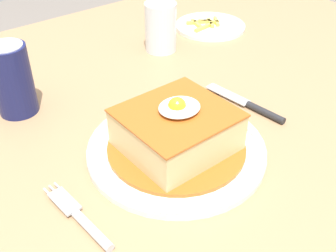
{
  "coord_description": "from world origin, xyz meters",
  "views": [
    {
      "loc": [
        -0.36,
        -0.45,
        1.15
      ],
      "look_at": [
        -0.04,
        -0.06,
        0.79
      ],
      "focal_mm": 44.57,
      "sensor_mm": 36.0,
      "label": 1
    }
  ],
  "objects_px": {
    "knife": "(254,107)",
    "soda_can": "(12,80)",
    "fork": "(83,220)",
    "side_plate_fries": "(210,26)",
    "main_plate": "(176,149)",
    "drinking_glass": "(161,30)"
  },
  "relations": [
    {
      "from": "soda_can",
      "to": "drinking_glass",
      "type": "bearing_deg",
      "value": 6.22
    },
    {
      "from": "main_plate",
      "to": "soda_can",
      "type": "bearing_deg",
      "value": 117.66
    },
    {
      "from": "fork",
      "to": "soda_can",
      "type": "bearing_deg",
      "value": 81.89
    },
    {
      "from": "main_plate",
      "to": "drinking_glass",
      "type": "height_order",
      "value": "drinking_glass"
    },
    {
      "from": "fork",
      "to": "knife",
      "type": "xyz_separation_m",
      "value": [
        0.36,
        0.04,
        0.0
      ]
    },
    {
      "from": "knife",
      "to": "side_plate_fries",
      "type": "height_order",
      "value": "side_plate_fries"
    },
    {
      "from": "knife",
      "to": "side_plate_fries",
      "type": "distance_m",
      "value": 0.37
    },
    {
      "from": "side_plate_fries",
      "to": "main_plate",
      "type": "bearing_deg",
      "value": -139.62
    },
    {
      "from": "main_plate",
      "to": "drinking_glass",
      "type": "relative_size",
      "value": 2.56
    },
    {
      "from": "drinking_glass",
      "to": "side_plate_fries",
      "type": "relative_size",
      "value": 0.62
    },
    {
      "from": "drinking_glass",
      "to": "knife",
      "type": "bearing_deg",
      "value": -94.68
    },
    {
      "from": "soda_can",
      "to": "side_plate_fries",
      "type": "distance_m",
      "value": 0.52
    },
    {
      "from": "main_plate",
      "to": "soda_can",
      "type": "xyz_separation_m",
      "value": [
        -0.14,
        0.26,
        0.05
      ]
    },
    {
      "from": "knife",
      "to": "soda_can",
      "type": "height_order",
      "value": "soda_can"
    },
    {
      "from": "main_plate",
      "to": "knife",
      "type": "height_order",
      "value": "main_plate"
    },
    {
      "from": "fork",
      "to": "side_plate_fries",
      "type": "xyz_separation_m",
      "value": [
        0.55,
        0.35,
        -0.0
      ]
    },
    {
      "from": "fork",
      "to": "drinking_glass",
      "type": "relative_size",
      "value": 1.35
    },
    {
      "from": "knife",
      "to": "side_plate_fries",
      "type": "relative_size",
      "value": 0.98
    },
    {
      "from": "main_plate",
      "to": "soda_can",
      "type": "distance_m",
      "value": 0.3
    },
    {
      "from": "main_plate",
      "to": "knife",
      "type": "xyz_separation_m",
      "value": [
        0.18,
        0.01,
        -0.0
      ]
    },
    {
      "from": "fork",
      "to": "drinking_glass",
      "type": "height_order",
      "value": "drinking_glass"
    },
    {
      "from": "drinking_glass",
      "to": "side_plate_fries",
      "type": "distance_m",
      "value": 0.17
    }
  ]
}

